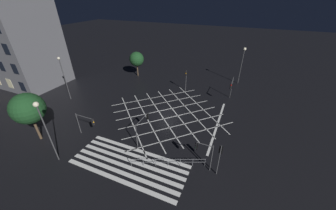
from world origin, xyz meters
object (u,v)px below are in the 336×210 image
at_px(street_lamp_east, 63,72).
at_px(street_tree_near, 28,109).
at_px(traffic_light_median_north, 186,77).
at_px(street_tree_far, 137,59).
at_px(street_lamp_west, 42,120).
at_px(traffic_light_ne_cross, 231,86).
at_px(traffic_light_median_south, 143,123).
at_px(traffic_light_se_main, 203,150).
at_px(traffic_light_sw_main, 87,122).
at_px(street_lamp_far, 243,56).
at_px(traffic_light_se_cross, 220,154).

bearing_deg(street_lamp_east, street_tree_near, -62.40).
relative_size(traffic_light_median_north, street_tree_far, 0.76).
distance_m(street_lamp_east, street_tree_near, 10.95).
distance_m(street_lamp_west, street_tree_near, 5.66).
relative_size(traffic_light_ne_cross, street_tree_far, 0.74).
height_order(traffic_light_median_north, traffic_light_median_south, traffic_light_median_north).
height_order(traffic_light_ne_cross, street_lamp_east, street_lamp_east).
height_order(traffic_light_se_main, street_tree_near, street_tree_near).
distance_m(traffic_light_median_south, street_tree_far, 22.74).
distance_m(street_lamp_east, street_tree_far, 15.86).
bearing_deg(street_lamp_east, street_tree_far, 70.01).
bearing_deg(traffic_light_se_main, street_tree_far, -45.57).
xyz_separation_m(traffic_light_se_main, street_lamp_west, (-15.57, -5.32, 3.08)).
bearing_deg(street_lamp_west, street_lamp_east, 132.21).
xyz_separation_m(traffic_light_sw_main, traffic_light_ne_cross, (16.07, 17.07, 0.69)).
bearing_deg(traffic_light_sw_main, street_tree_far, 103.99).
bearing_deg(traffic_light_se_main, street_lamp_far, -93.69).
bearing_deg(street_tree_near, street_lamp_far, 52.33).
xyz_separation_m(traffic_light_ne_cross, street_tree_near, (-21.77, -20.06, 1.63)).
xyz_separation_m(street_tree_near, street_tree_far, (0.34, 24.53, -0.76)).
distance_m(street_lamp_far, street_tree_far, 22.75).
xyz_separation_m(traffic_light_se_cross, traffic_light_median_south, (-9.95, 2.00, -0.29)).
bearing_deg(street_tree_far, traffic_light_median_south, -57.04).
xyz_separation_m(traffic_light_median_north, traffic_light_se_main, (7.64, -17.58, -0.42)).
relative_size(traffic_light_se_cross, street_lamp_east, 0.50).
bearing_deg(street_lamp_far, traffic_light_median_north, -139.24).
bearing_deg(traffic_light_median_north, street_lamp_west, -19.10).
bearing_deg(traffic_light_se_cross, street_lamp_east, 77.39).
bearing_deg(street_lamp_far, street_tree_near, -127.67).
relative_size(traffic_light_sw_main, street_lamp_east, 0.41).
distance_m(traffic_light_median_north, street_tree_near, 25.02).
bearing_deg(street_lamp_far, traffic_light_se_cross, -89.75).
bearing_deg(street_lamp_west, street_lamp_far, 60.88).
relative_size(street_tree_near, street_tree_far, 1.19).
xyz_separation_m(traffic_light_ne_cross, street_lamp_far, (0.75, 9.11, 2.80)).
bearing_deg(traffic_light_sw_main, traffic_light_se_cross, 1.67).
distance_m(traffic_light_median_south, street_lamp_west, 10.80).
relative_size(traffic_light_se_cross, traffic_light_se_main, 1.11).
height_order(traffic_light_sw_main, street_tree_far, street_tree_far).
relative_size(traffic_light_se_main, traffic_light_ne_cross, 0.86).
bearing_deg(traffic_light_median_north, street_lamp_east, -57.89).
bearing_deg(street_lamp_far, traffic_light_ne_cross, -94.71).
distance_m(traffic_light_se_main, street_tree_far, 29.37).
bearing_deg(street_lamp_west, traffic_light_ne_cross, 52.93).
xyz_separation_m(traffic_light_sw_main, street_tree_far, (-5.37, 21.54, 1.55)).
relative_size(traffic_light_median_south, street_lamp_east, 0.43).
relative_size(traffic_light_median_south, street_lamp_west, 0.44).
bearing_deg(traffic_light_median_north, traffic_light_se_cross, 28.01).
distance_m(traffic_light_se_cross, street_tree_near, 22.98).
height_order(traffic_light_median_south, street_tree_near, street_tree_near).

